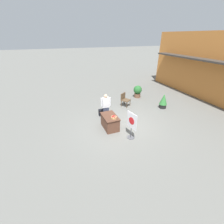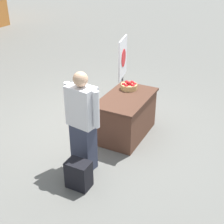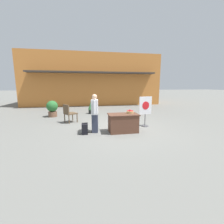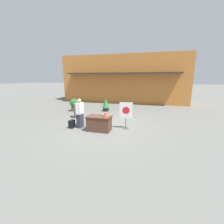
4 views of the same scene
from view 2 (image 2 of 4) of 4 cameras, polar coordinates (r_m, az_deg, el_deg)
The scene contains 6 objects.
ground_plane at distance 5.99m, azimuth -3.54°, elevation -2.84°, with size 120.00×120.00×0.00m, color slate.
display_table at distance 5.58m, azimuth 2.58°, elevation -0.72°, with size 1.24×0.75×0.76m.
apple_basket at distance 5.69m, azimuth 3.13°, elevation 4.81°, with size 0.30×0.30×0.16m.
person_visitor at distance 4.56m, azimuth -5.40°, elevation -1.89°, with size 0.32×0.60×1.58m.
backpack at distance 4.52m, azimuth -6.11°, elevation -11.28°, with size 0.24×0.34×0.42m.
poster_board at distance 6.71m, azimuth 1.95°, elevation 8.26°, with size 0.67×0.36×1.42m.
Camera 2 is at (-4.41, -2.65, 3.06)m, focal length 50.00 mm.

